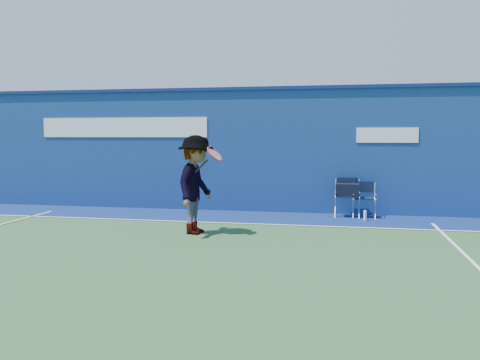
% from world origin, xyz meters
% --- Properties ---
extents(ground, '(80.00, 80.00, 0.00)m').
position_xyz_m(ground, '(0.00, 0.00, 0.00)').
color(ground, '#2D542D').
rests_on(ground, ground).
extents(stadium_wall, '(24.00, 0.50, 3.08)m').
position_xyz_m(stadium_wall, '(-0.00, 5.20, 1.55)').
color(stadium_wall, navy).
rests_on(stadium_wall, ground).
extents(out_of_bounds_strip, '(24.00, 1.80, 0.01)m').
position_xyz_m(out_of_bounds_strip, '(0.00, 4.10, 0.00)').
color(out_of_bounds_strip, navy).
rests_on(out_of_bounds_strip, ground).
extents(court_lines, '(24.00, 12.00, 0.01)m').
position_xyz_m(court_lines, '(0.00, 0.60, 0.01)').
color(court_lines, white).
rests_on(court_lines, out_of_bounds_strip).
extents(directors_chair_left, '(0.54, 0.50, 0.91)m').
position_xyz_m(directors_chair_left, '(2.71, 4.58, 0.39)').
color(directors_chair_left, silver).
rests_on(directors_chair_left, ground).
extents(directors_chair_right, '(0.49, 0.44, 0.82)m').
position_xyz_m(directors_chair_right, '(3.09, 4.58, 0.26)').
color(directors_chair_right, silver).
rests_on(directors_chair_right, ground).
extents(water_bottle, '(0.07, 0.07, 0.24)m').
position_xyz_m(water_bottle, '(3.10, 4.14, 0.12)').
color(water_bottle, white).
rests_on(water_bottle, ground).
extents(tennis_player, '(0.98, 1.29, 1.90)m').
position_xyz_m(tennis_player, '(-0.18, 2.01, 0.95)').
color(tennis_player, '#EA4738').
rests_on(tennis_player, ground).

